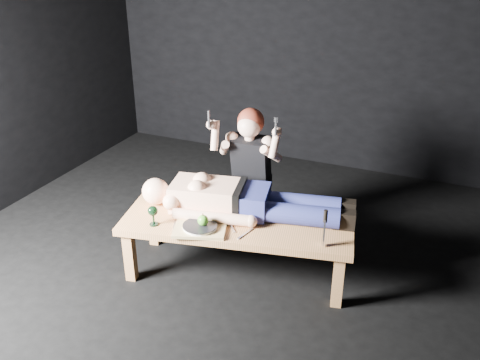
{
  "coord_description": "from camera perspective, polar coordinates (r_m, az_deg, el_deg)",
  "views": [
    {
      "loc": [
        1.22,
        -2.75,
        2.34
      ],
      "look_at": [
        -0.1,
        0.28,
        0.75
      ],
      "focal_mm": 38.73,
      "sensor_mm": 36.0,
      "label": 1
    }
  ],
  "objects": [
    {
      "name": "goblet",
      "position": [
        3.73,
        -9.54,
        -3.89
      ],
      "size": [
        0.09,
        0.09,
        0.15
      ],
      "primitive_type": null,
      "rotation": [
        0.0,
        0.0,
        0.21
      ],
      "color": "black",
      "rests_on": "table"
    },
    {
      "name": "carving_knife",
      "position": [
        3.45,
        9.3,
        -5.29
      ],
      "size": [
        0.04,
        0.05,
        0.27
      ],
      "primitive_type": null,
      "rotation": [
        0.0,
        0.0,
        0.21
      ],
      "color": "#B2B2B7",
      "rests_on": "table"
    },
    {
      "name": "serving_tray",
      "position": [
        3.65,
        -4.43,
        -5.38
      ],
      "size": [
        0.43,
        0.36,
        0.02
      ],
      "primitive_type": "cube",
      "rotation": [
        0.0,
        0.0,
        0.33
      ],
      "color": "tan",
      "rests_on": "table"
    },
    {
      "name": "apple",
      "position": [
        3.62,
        -4.09,
        -4.45
      ],
      "size": [
        0.08,
        0.08,
        0.08
      ],
      "primitive_type": "sphere",
      "color": "green",
      "rests_on": "plate"
    },
    {
      "name": "spoon_flat",
      "position": [
        3.69,
        -0.96,
        -5.12
      ],
      "size": [
        0.12,
        0.15,
        0.01
      ],
      "primitive_type": "cube",
      "rotation": [
        0.0,
        0.0,
        0.67
      ],
      "color": "#B2B2B7",
      "rests_on": "table"
    },
    {
      "name": "kneeling_woman",
      "position": [
        4.22,
        1.49,
        1.06
      ],
      "size": [
        0.68,
        0.75,
        1.17
      ],
      "primitive_type": null,
      "rotation": [
        0.0,
        0.0,
        0.08
      ],
      "color": "black",
      "rests_on": "ground"
    },
    {
      "name": "fork_flat",
      "position": [
        3.71,
        -7.24,
        -5.13
      ],
      "size": [
        0.09,
        0.17,
        0.01
      ],
      "primitive_type": "cube",
      "rotation": [
        0.0,
        0.0,
        0.44
      ],
      "color": "#B2B2B7",
      "rests_on": "table"
    },
    {
      "name": "knife_flat",
      "position": [
        3.61,
        0.61,
        -5.92
      ],
      "size": [
        0.06,
        0.18,
        0.01
      ],
      "primitive_type": "cube",
      "rotation": [
        0.0,
        0.0,
        -0.23
      ],
      "color": "#B2B2B7",
      "rests_on": "table"
    },
    {
      "name": "lying_man",
      "position": [
        3.8,
        0.81,
        -1.9
      ],
      "size": [
        1.73,
        0.84,
        0.26
      ],
      "primitive_type": null,
      "rotation": [
        0.0,
        0.0,
        0.21
      ],
      "color": "beige",
      "rests_on": "table"
    },
    {
      "name": "plate",
      "position": [
        3.64,
        -4.44,
        -5.11
      ],
      "size": [
        0.31,
        0.31,
        0.02
      ],
      "primitive_type": "cylinder",
      "rotation": [
        0.0,
        0.0,
        0.33
      ],
      "color": "white",
      "rests_on": "serving_tray"
    },
    {
      "name": "back_wall",
      "position": [
        5.46,
        10.67,
        16.39
      ],
      "size": [
        5.0,
        0.0,
        5.0
      ],
      "primitive_type": "plane",
      "rotation": [
        1.57,
        0.0,
        0.0
      ],
      "color": "black",
      "rests_on": "ground"
    },
    {
      "name": "ground",
      "position": [
        3.81,
        -0.35,
        -12.2
      ],
      "size": [
        5.0,
        5.0,
        0.0
      ],
      "primitive_type": "plane",
      "color": "black",
      "rests_on": "ground"
    },
    {
      "name": "table",
      "position": [
        3.89,
        -0.29,
        -7.28
      ],
      "size": [
        1.76,
        0.96,
        0.45
      ],
      "primitive_type": "cube",
      "rotation": [
        0.0,
        0.0,
        0.21
      ],
      "color": "#CB844E",
      "rests_on": "ground"
    }
  ]
}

